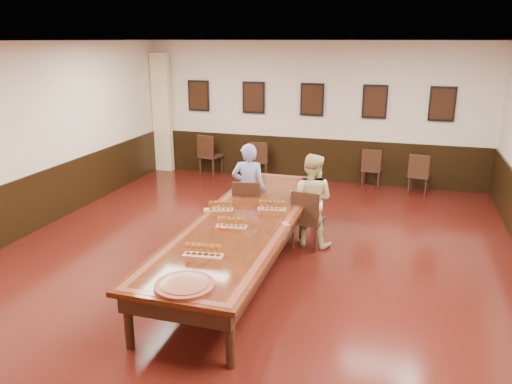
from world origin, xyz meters
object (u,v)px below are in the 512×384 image
(person_woman, at_px, (311,200))
(chair_woman, at_px, (308,218))
(person_man, at_px, (249,189))
(chair_man, at_px, (248,207))
(spare_chair_c, at_px, (372,168))
(conference_table, at_px, (246,227))
(spare_chair_b, at_px, (259,159))
(spare_chair_a, at_px, (211,154))
(carved_platter, at_px, (185,285))
(spare_chair_d, at_px, (420,174))

(person_woman, bearing_deg, chair_woman, 90.00)
(person_man, bearing_deg, person_woman, 158.99)
(chair_man, xyz_separation_m, person_woman, (1.10, -0.13, 0.27))
(chair_man, xyz_separation_m, spare_chair_c, (1.81, 3.53, -0.04))
(spare_chair_c, height_order, conference_table, spare_chair_c)
(chair_woman, relative_size, person_woman, 0.64)
(chair_man, xyz_separation_m, spare_chair_b, (-0.85, 3.55, -0.04))
(spare_chair_a, bearing_deg, chair_woman, 142.54)
(spare_chair_c, bearing_deg, person_man, 65.63)
(spare_chair_a, xyz_separation_m, spare_chair_b, (1.24, -0.00, -0.05))
(person_woman, bearing_deg, carved_platter, 84.25)
(conference_table, distance_m, carved_platter, 2.18)
(spare_chair_d, relative_size, person_man, 0.58)
(spare_chair_b, height_order, carved_platter, spare_chair_b)
(spare_chair_b, relative_size, conference_table, 0.18)
(chair_man, relative_size, spare_chair_c, 1.09)
(chair_woman, distance_m, spare_chair_c, 3.82)
(chair_woman, relative_size, carved_platter, 1.41)
(spare_chair_b, height_order, person_man, person_man)
(person_man, bearing_deg, chair_man, 90.00)
(spare_chair_b, xyz_separation_m, spare_chair_c, (2.66, -0.02, -0.00))
(conference_table, bearing_deg, spare_chair_c, 72.99)
(chair_woman, bearing_deg, spare_chair_d, -109.95)
(carved_platter, bearing_deg, spare_chair_b, 100.12)
(spare_chair_c, relative_size, spare_chair_d, 1.00)
(person_woman, distance_m, conference_table, 1.32)
(chair_woman, height_order, spare_chair_b, chair_woman)
(spare_chair_a, xyz_separation_m, person_man, (2.07, -3.44, 0.28))
(spare_chair_d, relative_size, conference_table, 0.18)
(chair_woman, bearing_deg, conference_table, 60.02)
(spare_chair_b, bearing_deg, spare_chair_d, 164.40)
(spare_chair_c, distance_m, person_man, 3.89)
(carved_platter, bearing_deg, person_man, 96.64)
(person_woman, bearing_deg, spare_chair_a, -42.48)
(person_woman, distance_m, carved_platter, 3.33)
(chair_man, relative_size, chair_woman, 1.01)
(spare_chair_d, relative_size, person_woman, 0.60)
(chair_woman, distance_m, person_woman, 0.29)
(chair_man, xyz_separation_m, person_man, (-0.02, 0.10, 0.29))
(chair_man, distance_m, carved_platter, 3.42)
(conference_table, bearing_deg, chair_woman, 53.47)
(spare_chair_a, relative_size, person_man, 0.64)
(spare_chair_b, relative_size, carved_platter, 1.32)
(chair_woman, xyz_separation_m, carved_platter, (-0.70, -3.15, 0.29))
(carved_platter, bearing_deg, chair_woman, 77.52)
(spare_chair_c, relative_size, person_woman, 0.60)
(chair_man, distance_m, spare_chair_d, 4.32)
(spare_chair_d, height_order, carved_platter, spare_chair_d)
(spare_chair_b, height_order, spare_chair_c, spare_chair_b)
(spare_chair_a, relative_size, conference_table, 0.20)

